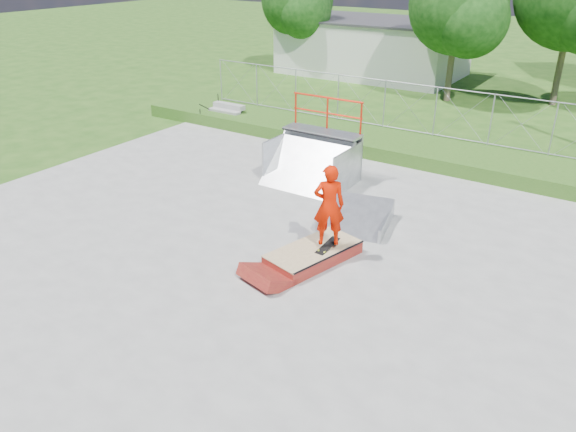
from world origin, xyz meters
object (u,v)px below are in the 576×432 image
at_px(grind_box, 313,255).
at_px(flat_bank_ramp, 356,217).
at_px(skater, 329,208).
at_px(quarter_pipe, 310,145).

relative_size(grind_box, flat_bank_ramp, 1.37).
height_order(flat_bank_ramp, skater, skater).
xyz_separation_m(quarter_pipe, skater, (2.88, -3.91, 0.09)).
distance_m(quarter_pipe, flat_bank_ramp, 3.38).
xyz_separation_m(quarter_pipe, flat_bank_ramp, (2.60, -1.91, -1.01)).
xyz_separation_m(grind_box, flat_bank_ramp, (-0.01, 2.22, 0.09)).
bearing_deg(flat_bank_ramp, skater, -94.77).
bearing_deg(flat_bank_ramp, grind_box, -102.18).
relative_size(quarter_pipe, skater, 1.31).
bearing_deg(grind_box, skater, 53.52).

